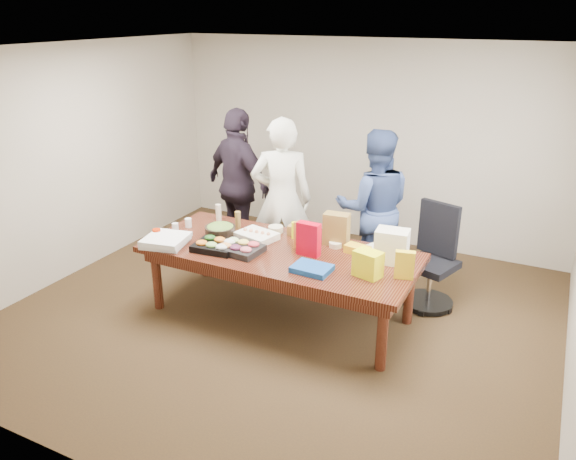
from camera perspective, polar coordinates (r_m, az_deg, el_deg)
The scene contains 36 objects.
floor at distance 6.03m, azimuth -0.80°, elevation -8.69°, with size 5.50×5.00×0.02m, color #47301E.
ceiling at distance 5.21m, azimuth -0.97°, elevation 18.07°, with size 5.50×5.00×0.02m, color white.
wall_back at distance 7.70m, azimuth 7.81°, elevation 8.81°, with size 5.50×0.04×2.70m, color beige.
wall_front at distance 3.62m, azimuth -19.57°, elevation -7.52°, with size 5.50×0.04×2.70m, color beige.
wall_left at distance 7.12m, azimuth -21.08°, elevation 6.51°, with size 0.04×5.00×2.70m, color beige.
conference_table at distance 5.84m, azimuth -0.82°, elevation -5.43°, with size 2.80×1.20×0.75m, color #4C1C0F.
office_chair at distance 6.14m, azimuth 14.44°, elevation -3.05°, with size 0.55×0.55×1.08m, color black.
person_center at distance 6.51m, azimuth -0.63°, elevation 3.12°, with size 0.70×0.46×1.93m, color silver.
person_right at distance 6.47m, azimuth 8.75°, elevation 2.22°, with size 0.89×0.69×1.82m, color navy.
person_left at distance 7.10m, azimuth -5.03°, elevation 4.61°, with size 1.13×0.47×1.93m, color black.
veggie_tray at distance 5.74m, azimuth -7.37°, elevation -1.66°, with size 0.43×0.34×0.07m, color black.
fruit_tray at distance 5.65m, azimuth -4.95°, elevation -1.94°, with size 0.43×0.34×0.07m, color black.
sheet_cake at distance 5.95m, azimuth -3.21°, elevation -0.59°, with size 0.41×0.30×0.07m, color white.
salad_bowl at distance 6.06m, azimuth -6.92°, elevation -0.10°, with size 0.33×0.33×0.11m, color black.
chip_bag_blue at distance 5.23m, azimuth 2.45°, elevation -3.95°, with size 0.35×0.27×0.05m, color #154CA2.
chip_bag_red at distance 5.51m, azimuth 2.12°, elevation -0.94°, with size 0.23×0.10×0.34m, color red.
chip_bag_yellow at distance 5.16m, azimuth 11.81°, elevation -3.50°, with size 0.18×0.07×0.26m, color yellow.
chip_bag_orange at distance 5.66m, azimuth 1.54°, elevation -0.63°, with size 0.18×0.08×0.28m, color #C46E29.
mayo_jar at distance 5.89m, azimuth 2.77°, elevation -0.40°, with size 0.10×0.10×0.15m, color #ECE9CC.
mustard_bottle at distance 5.94m, azimuth 0.67°, elevation -0.03°, with size 0.06×0.06×0.18m, color #F9FB08.
dressing_bottle at distance 6.22m, azimuth -5.14°, elevation 1.00°, with size 0.06×0.06×0.20m, color brown.
ranch_bottle at distance 6.49m, azimuth -7.10°, elevation 1.79°, with size 0.06×0.06×0.19m, color beige.
banana_bunch at distance 5.64m, azimuth 7.10°, elevation -1.98°, with size 0.24×0.14×0.08m, color yellow.
bread_loaf at distance 6.02m, azimuth 1.28°, elevation -0.11°, with size 0.27×0.12×0.11m, color #9E713B.
kraft_bag at distance 5.78m, azimuth 4.96°, elevation 0.10°, with size 0.26×0.15×0.34m, color olive.
red_cup at distance 6.08m, azimuth -13.24°, elevation -0.43°, with size 0.09×0.09×0.11m, color #BE2200.
clear_cup_a at distance 6.26m, azimuth -11.43°, elevation 0.26°, with size 0.07×0.07×0.10m, color white.
clear_cup_b at distance 6.36m, azimuth -10.13°, elevation 0.73°, with size 0.07×0.07×0.10m, color white.
pizza_box_lower at distance 5.95m, azimuth -12.39°, elevation -1.20°, with size 0.41×0.41×0.05m, color white.
pizza_box_upper at distance 5.91m, azimuth -12.36°, elevation -0.89°, with size 0.41×0.41×0.05m, color white.
plate_a at distance 5.72m, azimuth 8.78°, elevation -2.05°, with size 0.29×0.29×0.02m, color silver.
plate_b at distance 5.81m, azimuth 9.31°, elevation -1.74°, with size 0.24×0.24×0.02m, color silver.
dip_bowl_a at distance 5.77m, azimuth 4.86°, elevation -1.49°, with size 0.13×0.13×0.05m, color beige.
dip_bowl_b at distance 6.13m, azimuth -1.26°, elevation 0.09°, with size 0.16×0.16×0.07m, color beige.
grocery_bag_white at distance 5.45m, azimuth 10.54°, elevation -1.63°, with size 0.31×0.22×0.33m, color white.
grocery_bag_yellow at distance 5.15m, azimuth 8.16°, elevation -3.44°, with size 0.24×0.17×0.24m, color #F9F811.
Camera 1 is at (2.40, -4.61, 3.04)m, focal length 34.86 mm.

